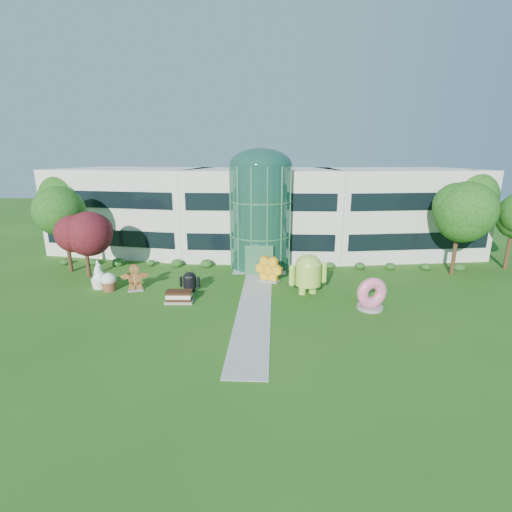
# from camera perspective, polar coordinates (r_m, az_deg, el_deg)

# --- Properties ---
(ground) EXTENTS (140.00, 140.00, 0.00)m
(ground) POSITION_cam_1_polar(r_m,az_deg,el_deg) (26.24, -0.38, -8.95)
(ground) COLOR #215114
(ground) RESTS_ON ground
(building) EXTENTS (46.00, 15.00, 9.30)m
(building) POSITION_cam_1_polar(r_m,az_deg,el_deg) (42.36, 1.01, 6.94)
(building) COLOR beige
(building) RESTS_ON ground
(atrium) EXTENTS (6.00, 6.00, 9.80)m
(atrium) POSITION_cam_1_polar(r_m,az_deg,el_deg) (36.40, 0.69, 5.98)
(atrium) COLOR #194738
(atrium) RESTS_ON ground
(walkway) EXTENTS (2.40, 20.00, 0.04)m
(walkway) POSITION_cam_1_polar(r_m,az_deg,el_deg) (28.07, -0.14, -7.25)
(walkway) COLOR #9E9E93
(walkway) RESTS_ON ground
(tree_red) EXTENTS (4.00, 4.00, 6.00)m
(tree_red) POSITION_cam_1_polar(r_m,az_deg,el_deg) (36.48, -24.76, 1.54)
(tree_red) COLOR #3F0C14
(tree_red) RESTS_ON ground
(trees_backdrop) EXTENTS (52.00, 8.00, 8.40)m
(trees_backdrop) POSITION_cam_1_polar(r_m,az_deg,el_deg) (37.50, 0.75, 5.17)
(trees_backdrop) COLOR #164110
(trees_backdrop) RESTS_ON ground
(android_green) EXTENTS (3.91, 3.22, 3.81)m
(android_green) POSITION_cam_1_polar(r_m,az_deg,el_deg) (29.66, 8.05, -2.28)
(android_green) COLOR #96C73F
(android_green) RESTS_ON ground
(android_black) EXTENTS (1.76, 1.21, 1.97)m
(android_black) POSITION_cam_1_polar(r_m,az_deg,el_deg) (30.51, -10.16, -3.69)
(android_black) COLOR black
(android_black) RESTS_ON ground
(donut) EXTENTS (2.55, 1.77, 2.41)m
(donut) POSITION_cam_1_polar(r_m,az_deg,el_deg) (27.95, 17.26, -5.45)
(donut) COLOR #E25672
(donut) RESTS_ON ground
(gingerbread) EXTENTS (2.59, 1.59, 2.24)m
(gingerbread) POSITION_cam_1_polar(r_m,az_deg,el_deg) (31.89, -18.14, -3.13)
(gingerbread) COLOR maroon
(gingerbread) RESTS_ON ground
(ice_cream_sandwich) EXTENTS (2.13, 1.12, 0.93)m
(ice_cream_sandwich) POSITION_cam_1_polar(r_m,az_deg,el_deg) (28.67, -11.74, -6.13)
(ice_cream_sandwich) COLOR black
(ice_cream_sandwich) RESTS_ON ground
(honeycomb) EXTENTS (2.79, 1.94, 2.07)m
(honeycomb) POSITION_cam_1_polar(r_m,az_deg,el_deg) (32.47, 2.01, -2.19)
(honeycomb) COLOR #F9AD18
(honeycomb) RESTS_ON ground
(froyo) EXTENTS (1.71, 1.71, 2.41)m
(froyo) POSITION_cam_1_polar(r_m,az_deg,el_deg) (33.54, -23.06, -2.57)
(froyo) COLOR white
(froyo) RESTS_ON ground
(cupcake) EXTENTS (1.49, 1.49, 1.52)m
(cupcake) POSITION_cam_1_polar(r_m,az_deg,el_deg) (32.64, -21.71, -3.71)
(cupcake) COLOR white
(cupcake) RESTS_ON ground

